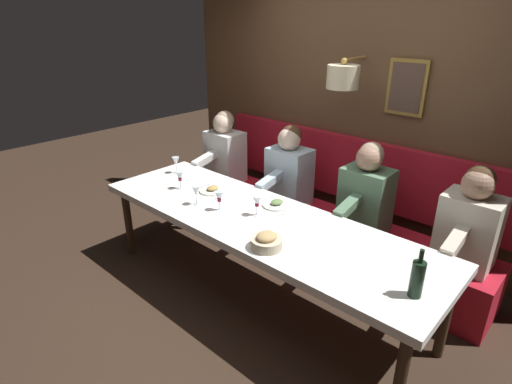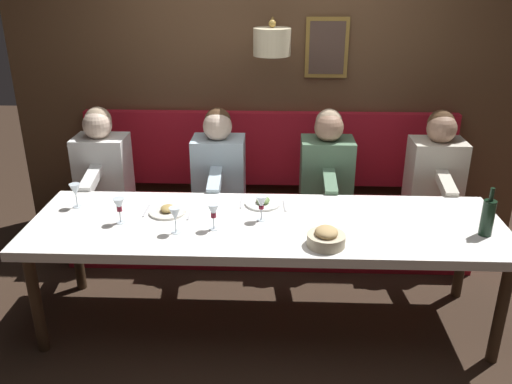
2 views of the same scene
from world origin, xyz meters
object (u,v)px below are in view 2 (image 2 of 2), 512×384
(wine_glass_2, at_px, (75,191))
(wine_glass_3, at_px, (261,203))
(diner_nearest, at_px, (436,165))
(dining_table, at_px, (266,230))
(bread_bowl, at_px, (326,238))
(diner_far, at_px, (102,161))
(diner_near, at_px, (327,164))
(wine_bottle, at_px, (488,217))
(diner_middle, at_px, (219,163))
(wine_glass_0, at_px, (213,212))
(wine_glass_4, at_px, (175,215))
(wine_glass_1, at_px, (119,206))

(wine_glass_2, height_order, wine_glass_3, same)
(wine_glass_2, bearing_deg, wine_glass_3, -97.22)
(diner_nearest, relative_size, wine_glass_3, 4.82)
(dining_table, xyz_separation_m, bread_bowl, (-0.30, -0.35, 0.11))
(diner_nearest, relative_size, diner_far, 1.00)
(diner_nearest, relative_size, diner_near, 1.00)
(diner_near, bearing_deg, diner_nearest, -90.00)
(wine_bottle, xyz_separation_m, bread_bowl, (-0.17, 0.96, -0.07))
(diner_nearest, height_order, wine_glass_2, diner_nearest)
(wine_glass_3, bearing_deg, diner_middle, 22.50)
(diner_middle, xyz_separation_m, wine_glass_2, (-0.70, 0.87, 0.04))
(wine_glass_0, distance_m, wine_glass_4, 0.23)
(diner_middle, bearing_deg, diner_near, -90.00)
(wine_glass_2, xyz_separation_m, bread_bowl, (-0.47, -1.60, -0.07))
(bread_bowl, bearing_deg, diner_near, -4.94)
(dining_table, distance_m, wine_glass_2, 1.28)
(wine_glass_3, xyz_separation_m, wine_glass_4, (-0.19, 0.51, 0.00))
(wine_bottle, bearing_deg, wine_glass_1, 87.93)
(diner_middle, distance_m, wine_glass_0, 1.00)
(diner_nearest, xyz_separation_m, wine_bottle, (-1.01, -0.02, 0.04))
(diner_nearest, bearing_deg, diner_near, 90.00)
(wine_glass_1, relative_size, wine_glass_3, 1.00)
(diner_near, relative_size, wine_glass_2, 4.82)
(diner_near, xyz_separation_m, wine_glass_0, (-0.99, 0.76, 0.04))
(wine_glass_1, distance_m, wine_glass_3, 0.88)
(wine_bottle, bearing_deg, wine_glass_0, 89.52)
(diner_nearest, height_order, wine_bottle, diner_nearest)
(diner_near, distance_m, diner_middle, 0.84)
(diner_nearest, distance_m, wine_glass_4, 2.10)
(diner_near, relative_size, wine_glass_3, 4.82)
(dining_table, distance_m, wine_glass_3, 0.18)
(wine_glass_1, bearing_deg, wine_glass_3, -85.43)
(diner_far, xyz_separation_m, wine_glass_1, (-0.93, -0.40, 0.04))
(wine_glass_0, relative_size, bread_bowl, 0.75)
(diner_nearest, relative_size, wine_glass_1, 4.82)
(diner_near, xyz_separation_m, wine_glass_4, (-1.05, 0.99, 0.04))
(diner_middle, bearing_deg, dining_table, -156.21)
(diner_far, bearing_deg, wine_glass_3, -124.07)
(wine_glass_4, height_order, bread_bowl, wine_glass_4)
(wine_glass_4, bearing_deg, diner_middle, -8.10)
(wine_glass_2, bearing_deg, bread_bowl, -106.46)
(diner_nearest, relative_size, wine_glass_2, 4.82)
(diner_far, bearing_deg, diner_near, -90.00)
(diner_middle, height_order, wine_glass_4, diner_middle)
(diner_middle, bearing_deg, diner_far, 90.00)
(wine_glass_4, bearing_deg, diner_far, 36.07)
(dining_table, height_order, wine_glass_3, wine_glass_3)
(diner_nearest, height_order, wine_glass_1, diner_nearest)
(diner_nearest, bearing_deg, wine_glass_4, 120.02)
(wine_bottle, bearing_deg, diner_middle, 59.16)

